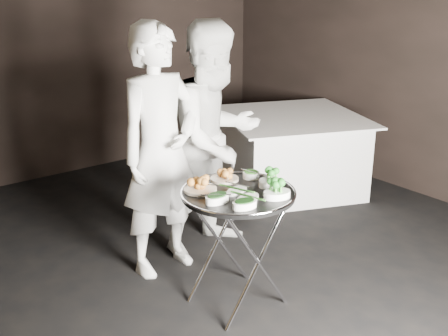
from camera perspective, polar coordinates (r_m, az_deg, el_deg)
floor at (r=3.80m, az=0.81°, el=-16.11°), size 6.00×7.00×0.05m
wall_back at (r=6.28m, az=-20.19°, el=11.96°), size 6.00×0.05×3.00m
tray_stand at (r=3.81m, az=1.40°, el=-7.64°), size 0.55×0.47×0.81m
serving_tray at (r=3.66m, az=1.45°, el=-2.57°), size 0.76×0.76×0.04m
potato_plate_a at (r=3.66m, az=-2.44°, el=-1.82°), size 0.22×0.22×0.08m
potato_plate_b at (r=3.84m, az=0.04°, el=-0.81°), size 0.20×0.20×0.07m
greens_bowl at (r=3.89m, az=2.77°, el=-0.59°), size 0.12×0.12×0.07m
asparagus_plate_a at (r=3.64m, az=1.32°, el=-2.23°), size 0.21×0.16×0.04m
asparagus_plate_b at (r=3.52m, az=2.44°, el=-2.99°), size 0.21×0.16×0.04m
spinach_bowl_a at (r=3.48m, az=-0.71°, el=-2.98°), size 0.18×0.12×0.07m
spinach_bowl_b at (r=3.40m, az=2.10°, el=-3.58°), size 0.17×0.12×0.07m
broccoli_bowl_a at (r=3.76m, az=4.58°, el=-1.33°), size 0.20×0.16×0.07m
broccoli_bowl_b at (r=3.56m, az=5.41°, el=-2.52°), size 0.21×0.17×0.07m
serving_utensils at (r=3.69m, az=0.98°, el=-1.35°), size 0.58×0.42×0.01m
waiter_left at (r=4.12m, az=-6.43°, el=1.65°), size 0.72×0.50×1.87m
waiter_right at (r=4.46m, az=-0.85°, el=2.99°), size 0.96×0.78×1.85m
dining_table at (r=5.92m, az=6.79°, el=1.63°), size 1.38×1.38×0.78m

